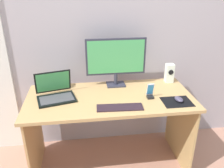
# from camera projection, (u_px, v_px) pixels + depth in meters

# --- Properties ---
(ground_plane) EXTENTS (8.00, 8.00, 0.00)m
(ground_plane) POSITION_uv_depth(u_px,v_px,m) (110.00, 162.00, 2.41)
(ground_plane) COLOR tan
(wall_back) EXTENTS (6.00, 0.04, 2.50)m
(wall_back) POSITION_uv_depth(u_px,v_px,m) (104.00, 32.00, 2.29)
(wall_back) COLOR #AAA4AD
(wall_back) RESTS_ON ground_plane
(desk) EXTENTS (1.49, 0.68, 0.76)m
(desk) POSITION_uv_depth(u_px,v_px,m) (110.00, 111.00, 2.16)
(desk) COLOR tan
(desk) RESTS_ON ground_plane
(monitor) EXTENTS (0.57, 0.14, 0.47)m
(monitor) POSITION_uv_depth(u_px,v_px,m) (116.00, 59.00, 2.21)
(monitor) COLOR #303141
(monitor) RESTS_ON desk
(speaker_right) EXTENTS (0.08, 0.08, 0.19)m
(speaker_right) POSITION_uv_depth(u_px,v_px,m) (169.00, 73.00, 2.36)
(speaker_right) COLOR white
(speaker_right) RESTS_ON desk
(laptop) EXTENTS (0.37, 0.33, 0.22)m
(laptop) POSITION_uv_depth(u_px,v_px,m) (55.00, 93.00, 2.06)
(laptop) COLOR black
(laptop) RESTS_ON desk
(fishbowl) EXTENTS (0.15, 0.15, 0.15)m
(fishbowl) POSITION_uv_depth(u_px,v_px,m) (59.00, 81.00, 2.24)
(fishbowl) COLOR silver
(fishbowl) RESTS_ON desk
(keyboard_external) EXTENTS (0.38, 0.14, 0.01)m
(keyboard_external) POSITION_uv_depth(u_px,v_px,m) (120.00, 107.00, 1.91)
(keyboard_external) COLOR #2C1C27
(keyboard_external) RESTS_ON desk
(mousepad) EXTENTS (0.25, 0.20, 0.00)m
(mousepad) POSITION_uv_depth(u_px,v_px,m) (177.00, 102.00, 2.01)
(mousepad) COLOR black
(mousepad) RESTS_ON desk
(mouse) EXTENTS (0.08, 0.11, 0.04)m
(mouse) POSITION_uv_depth(u_px,v_px,m) (179.00, 99.00, 2.01)
(mouse) COLOR #4A445C
(mouse) RESTS_ON mousepad
(phone_in_dock) EXTENTS (0.06, 0.06, 0.14)m
(phone_in_dock) POSITION_uv_depth(u_px,v_px,m) (150.00, 93.00, 2.06)
(phone_in_dock) COLOR black
(phone_in_dock) RESTS_ON desk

